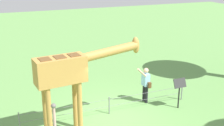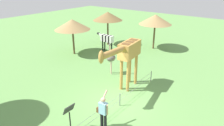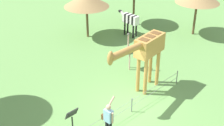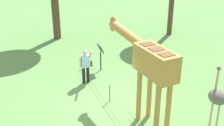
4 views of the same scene
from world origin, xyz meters
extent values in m
plane|color=#60934C|center=(0.00, 0.00, 0.00)|extent=(60.00, 60.00, 0.00)
cylinder|color=#BC8942|center=(-1.54, -0.35, 1.00)|extent=(0.18, 0.18, 1.99)
cylinder|color=#BC8942|center=(-1.49, -0.79, 1.00)|extent=(0.18, 0.18, 1.99)
cylinder|color=#BC8942|center=(-2.63, -0.47, 1.00)|extent=(0.18, 0.18, 1.99)
cylinder|color=#BC8942|center=(-2.58, -0.91, 1.00)|extent=(0.18, 0.18, 1.99)
cube|color=#BC8942|center=(-2.06, -0.63, 2.44)|extent=(1.77, 0.89, 0.90)
cube|color=brown|center=(-1.56, -0.57, 2.90)|extent=(0.41, 0.48, 0.02)
cube|color=brown|center=(-2.06, -0.63, 2.90)|extent=(0.41, 0.48, 0.02)
cube|color=brown|center=(-2.56, -0.69, 2.90)|extent=(0.41, 0.48, 0.02)
cylinder|color=#BC8942|center=(-0.29, -0.43, 2.82)|extent=(2.42, 0.59, 0.53)
ellipsoid|color=#BC8942|center=(0.89, -0.30, 2.92)|extent=(0.36, 0.30, 0.66)
cylinder|color=brown|center=(0.89, -0.24, 3.10)|extent=(0.05, 0.05, 0.14)
cylinder|color=brown|center=(0.89, -0.36, 3.10)|extent=(0.05, 0.05, 0.14)
cylinder|color=black|center=(1.88, 0.52, 0.39)|extent=(0.14, 0.14, 0.78)
cylinder|color=black|center=(1.88, 0.72, 0.39)|extent=(0.14, 0.14, 0.78)
cube|color=#8CBFE0|center=(1.88, 0.62, 1.06)|extent=(0.25, 0.37, 0.55)
sphere|color=#D8AD8C|center=(1.88, 0.62, 1.47)|extent=(0.22, 0.22, 0.22)
cylinder|color=#D8AD8C|center=(1.59, 0.45, 1.47)|extent=(0.45, 0.09, 0.44)
cylinder|color=#D8AD8C|center=(1.88, 0.84, 1.05)|extent=(0.08, 0.08, 0.50)
cube|color=brown|center=(1.94, 0.40, 0.88)|extent=(0.12, 0.20, 0.24)
cylinder|color=#CC9E93|center=(-2.78, -2.55, 0.45)|extent=(0.07, 0.07, 0.90)
cylinder|color=#CC9E93|center=(-2.94, -2.71, 0.45)|extent=(0.07, 0.07, 0.90)
ellipsoid|color=#66605B|center=(-2.86, -2.63, 1.18)|extent=(0.70, 0.56, 0.49)
cylinder|color=#CC9E93|center=(-2.71, -2.63, 1.73)|extent=(0.08, 0.08, 0.80)
sphere|color=#66605B|center=(-2.71, -2.63, 2.18)|extent=(0.14, 0.14, 0.14)
cylinder|color=brown|center=(6.50, -6.44, 1.98)|extent=(0.33, 0.33, 3.96)
cylinder|color=brown|center=(8.34, 0.62, 2.12)|extent=(0.47, 0.47, 4.25)
cylinder|color=black|center=(2.91, -0.43, 0.47)|extent=(0.06, 0.06, 0.95)
cube|color=#2D2D2D|center=(2.91, -0.43, 1.13)|extent=(0.56, 0.21, 0.38)
cylinder|color=slate|center=(0.00, 0.18, 0.38)|extent=(0.05, 0.05, 0.75)
cylinder|color=slate|center=(3.50, 0.18, 0.38)|extent=(0.05, 0.05, 0.75)
cube|color=slate|center=(0.00, 0.18, 0.64)|extent=(7.00, 0.01, 0.01)
cube|color=slate|center=(0.00, 0.18, 0.34)|extent=(7.00, 0.01, 0.01)
camera|label=1|loc=(-3.93, -9.77, 5.75)|focal=47.00mm
camera|label=2|loc=(7.66, 5.53, 6.32)|focal=33.19mm
camera|label=3|loc=(8.63, 7.74, 8.81)|focal=49.73mm
camera|label=4|loc=(-9.66, 3.76, 6.30)|focal=47.62mm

